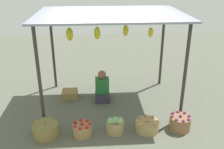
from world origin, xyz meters
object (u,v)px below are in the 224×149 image
Objects in this scene: basket_red_apples at (82,129)px; basket_cabbages at (115,126)px; vendor_person at (102,89)px; basket_purple_onions at (180,123)px; basket_potatoes at (147,126)px; basket_green_chilies at (46,130)px; wooden_crate_near_vendor at (70,94)px.

basket_red_apples is 1.07× the size of basket_cabbages.
vendor_person is 1.44m from basket_cabbages.
vendor_person is 1.80× the size of basket_purple_onions.
vendor_person is 1.68m from basket_potatoes.
basket_red_apples is at bearing -1.43° from basket_green_chilies.
basket_purple_onions is (1.56, -1.41, -0.15)m from vendor_person.
basket_cabbages is at bearing 179.98° from basket_potatoes.
basket_potatoes is at bearing -58.41° from vendor_person.
basket_cabbages is 1.35m from basket_purple_onions.
basket_red_apples is 1.01× the size of wooden_crate_near_vendor.
basket_purple_onions is at bearing 1.07° from basket_green_chilies.
basket_cabbages is 0.76× the size of basket_potatoes.
basket_green_chilies is (-1.18, -1.46, -0.16)m from vendor_person.
basket_green_chilies is 0.73m from basket_red_apples.
basket_cabbages is 1.88m from wooden_crate_near_vendor.
basket_potatoes is at bearing -0.02° from basket_cabbages.
wooden_crate_near_vendor is at bearing 147.06° from basket_purple_onions.
basket_green_chilies is 1.06× the size of basket_potatoes.
basket_cabbages is at bearing 5.31° from basket_red_apples.
basket_red_apples is (-0.45, -1.48, -0.17)m from vendor_person.
wooden_crate_near_vendor is at bearing 137.56° from basket_potatoes.
basket_purple_onions reaches higher than basket_red_apples.
basket_green_chilies is at bearing -178.79° from basket_potatoes.
vendor_person is 2.01× the size of wooden_crate_near_vendor.
basket_purple_onions is (1.35, 0.01, 0.00)m from basket_cabbages.
wooden_crate_near_vendor is (-1.05, 1.56, -0.05)m from basket_cabbages.
basket_green_chilies is at bearing -178.93° from basket_purple_onions.
basket_red_apples is 0.67m from basket_cabbages.
basket_cabbages is at bearing -81.45° from vendor_person.
basket_cabbages is at bearing -179.68° from basket_purple_onions.
basket_potatoes is 2.31m from wooden_crate_near_vendor.
basket_potatoes is (2.05, 0.04, -0.03)m from basket_green_chilies.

